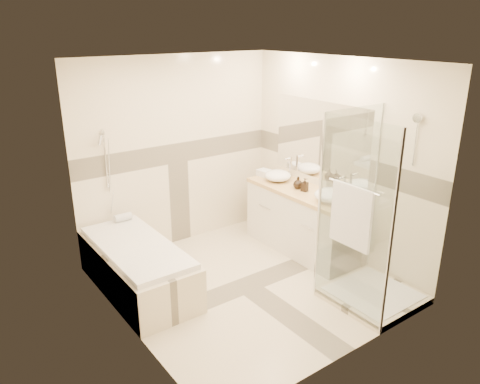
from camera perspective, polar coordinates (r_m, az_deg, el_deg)
room at (r=5.01m, az=1.19°, el=1.40°), size 2.82×3.02×2.52m
bathtub at (r=5.40m, az=-12.39°, el=-8.68°), size 0.75×1.70×0.56m
vanity at (r=6.16m, az=7.46°, el=-3.43°), size 0.58×1.62×0.85m
shower_enclosure at (r=5.16m, az=14.86°, el=-7.80°), size 0.96×0.93×2.04m
vessel_sink_near at (r=6.30m, az=4.63°, el=2.00°), size 0.36×0.36×0.14m
vessel_sink_far at (r=5.64m, az=11.00°, el=-0.38°), size 0.39×0.39×0.16m
faucet_near at (r=6.40m, az=6.12°, el=3.21°), size 0.12×0.03×0.30m
faucet_far at (r=5.77m, az=12.53°, el=0.85°), size 0.12×0.03×0.28m
amenity_bottle_a at (r=5.93m, az=7.89°, el=0.87°), size 0.10×0.10×0.17m
amenity_bottle_b at (r=6.02m, az=7.08°, el=1.13°), size 0.15×0.15×0.16m
folded_towels at (r=6.48m, az=3.25°, el=2.28°), size 0.19×0.28×0.08m
rolled_towel at (r=5.91m, az=-14.08°, el=-3.01°), size 0.21×0.10×0.10m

